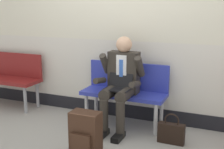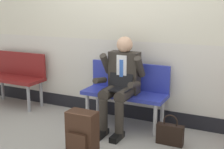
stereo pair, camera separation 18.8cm
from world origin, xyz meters
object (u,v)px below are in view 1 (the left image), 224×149
object	(u,v)px
bench_empty	(12,76)
bench_with_person	(125,89)
backpack	(85,135)
handbag	(171,133)
person_seated	(120,82)

from	to	relation	value
bench_empty	bench_with_person	bearing A→B (deg)	-0.02
bench_empty	backpack	distance (m)	2.21
bench_with_person	handbag	distance (m)	0.89
bench_empty	backpack	world-z (taller)	bench_empty
bench_empty	person_seated	distance (m)	1.98
person_seated	bench_with_person	bearing A→B (deg)	90.00
bench_empty	handbag	xyz separation A→B (m)	(2.69, -0.37, -0.37)
bench_with_person	backpack	size ratio (longest dim) A/B	2.22
person_seated	handbag	distance (m)	0.91
person_seated	backpack	world-z (taller)	person_seated
handbag	backpack	bearing A→B (deg)	-137.78
bench_empty	backpack	size ratio (longest dim) A/B	1.96
bench_with_person	backpack	xyz separation A→B (m)	(-0.05, -1.07, -0.25)
bench_empty	person_seated	world-z (taller)	person_seated
bench_with_person	person_seated	distance (m)	0.24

